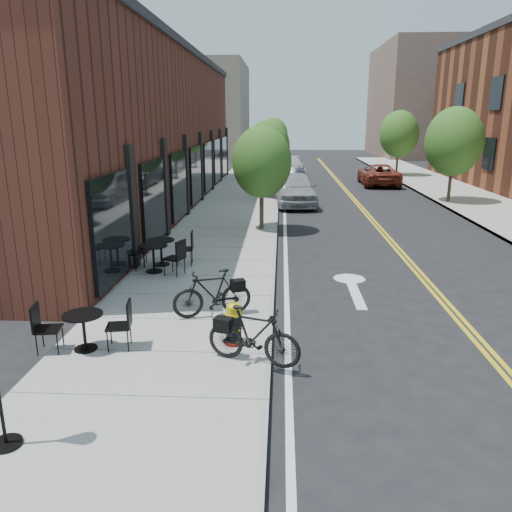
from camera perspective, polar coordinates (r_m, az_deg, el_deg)
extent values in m
plane|color=black|center=(10.47, 1.94, -8.01)|extent=(120.00, 120.00, 0.00)
cube|color=#9E9B93|center=(20.14, -3.24, 3.68)|extent=(4.00, 70.00, 0.12)
cube|color=#472116|center=(24.52, -13.15, 13.52)|extent=(5.00, 28.00, 7.00)
cube|color=#726656|center=(58.18, -5.32, 16.24)|extent=(8.00, 14.00, 10.00)
cube|color=brown|center=(61.70, 18.61, 16.41)|extent=(10.00, 16.00, 12.00)
cylinder|color=#382B1E|center=(18.89, 0.65, 5.59)|extent=(0.16, 0.16, 1.61)
ellipsoid|color=#2F591C|center=(18.68, 0.66, 10.69)|extent=(2.20, 2.20, 2.64)
cylinder|color=#382B1E|center=(26.80, 1.34, 8.60)|extent=(0.16, 0.16, 1.68)
ellipsoid|color=#2F591C|center=(26.65, 1.37, 12.36)|extent=(2.30, 2.30, 2.76)
cylinder|color=#382B1E|center=(34.76, 1.73, 10.09)|extent=(0.16, 0.16, 1.57)
ellipsoid|color=#2F591C|center=(34.65, 1.75, 12.77)|extent=(2.10, 2.10, 2.52)
cylinder|color=#382B1E|center=(42.73, 1.97, 11.19)|extent=(0.16, 0.16, 1.71)
ellipsoid|color=#2F591C|center=(42.63, 1.99, 13.62)|extent=(2.40, 2.40, 2.88)
cylinder|color=#382B1E|center=(27.14, 21.28, 7.80)|extent=(0.16, 0.16, 1.82)
ellipsoid|color=#2F591C|center=(26.98, 21.70, 12.06)|extent=(2.80, 2.80, 3.36)
cylinder|color=#382B1E|center=(38.67, 15.82, 10.25)|extent=(0.16, 0.16, 1.82)
ellipsoid|color=#2F591C|center=(38.55, 16.04, 13.25)|extent=(2.80, 2.80, 3.36)
cylinder|color=maroon|center=(9.44, -2.53, -9.77)|extent=(0.37, 0.37, 0.05)
cylinder|color=black|center=(9.32, -2.55, -8.26)|extent=(0.29, 0.29, 0.54)
cylinder|color=gold|center=(9.22, -2.57, -6.66)|extent=(0.32, 0.32, 0.04)
cylinder|color=gold|center=(9.19, -2.57, -6.24)|extent=(0.28, 0.28, 0.13)
ellipsoid|color=gold|center=(9.16, -2.58, -5.81)|extent=(0.27, 0.27, 0.16)
cylinder|color=gold|center=(9.13, -2.58, -5.34)|extent=(0.05, 0.05, 0.05)
imported|color=black|center=(10.53, -5.03, -4.25)|extent=(1.74, 1.02, 1.01)
imported|color=black|center=(8.52, -0.30, -9.11)|extent=(1.74, 0.98, 1.01)
cylinder|color=black|center=(9.72, -18.87, -9.97)|extent=(0.47, 0.47, 0.03)
cylinder|color=black|center=(9.59, -19.03, -8.22)|extent=(0.06, 0.06, 0.66)
cylinder|color=black|center=(9.46, -19.21, -6.37)|extent=(0.81, 0.81, 0.03)
cylinder|color=black|center=(13.90, -11.54, -1.71)|extent=(0.59, 0.59, 0.03)
cylinder|color=black|center=(13.81, -11.62, -0.32)|extent=(0.08, 0.08, 0.72)
cylinder|color=black|center=(13.71, -11.70, 1.14)|extent=(1.01, 1.01, 0.03)
cylinder|color=black|center=(14.52, -10.71, -0.93)|extent=(0.49, 0.49, 0.03)
cylinder|color=black|center=(14.43, -10.78, 0.41)|extent=(0.07, 0.07, 0.71)
cylinder|color=black|center=(14.34, -10.85, 1.80)|extent=(0.85, 0.85, 0.03)
cylinder|color=black|center=(7.55, -26.65, -18.61)|extent=(0.40, 0.40, 0.04)
imported|color=#9C9DA3|center=(24.89, 4.46, 7.68)|extent=(2.21, 4.89, 1.63)
imported|color=black|center=(31.04, 4.18, 8.95)|extent=(1.60, 4.09, 1.33)
imported|color=silver|center=(37.53, 3.99, 10.14)|extent=(2.22, 4.91, 1.39)
imported|color=maroon|center=(33.31, 13.83, 9.02)|extent=(2.34, 4.91, 1.35)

